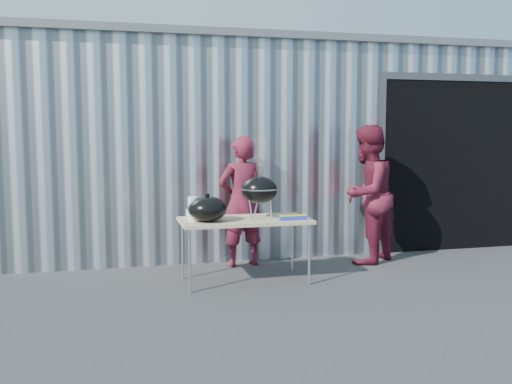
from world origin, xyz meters
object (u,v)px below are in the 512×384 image
object	(u,v)px
person_cook	(241,202)
person_bystander	(367,194)
kettle_grill	(259,183)
folding_table	(245,222)

from	to	relation	value
person_cook	person_bystander	xyz separation A→B (m)	(1.67, -0.22, 0.07)
person_bystander	kettle_grill	bearing A→B (deg)	-17.42
kettle_grill	person_bystander	distance (m)	1.76
kettle_grill	person_cook	distance (m)	0.87
kettle_grill	person_cook	xyz separation A→B (m)	(-0.03, 0.81, -0.32)
kettle_grill	person_cook	world-z (taller)	person_cook
folding_table	kettle_grill	world-z (taller)	kettle_grill
folding_table	person_cook	world-z (taller)	person_cook
folding_table	person_bystander	bearing A→B (deg)	17.84
folding_table	person_cook	xyz separation A→B (m)	(0.15, 0.81, 0.14)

